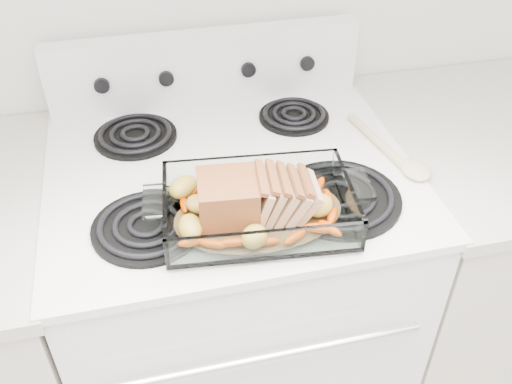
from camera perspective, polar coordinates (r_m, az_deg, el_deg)
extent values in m
cube|color=white|center=(1.56, -2.11, -11.67)|extent=(0.76, 0.65, 0.92)
cylinder|color=silver|center=(1.13, 1.34, -16.16)|extent=(0.61, 0.02, 0.02)
cube|color=white|center=(1.24, -2.61, 2.19)|extent=(0.78, 0.67, 0.02)
cube|color=white|center=(1.43, -5.07, 12.27)|extent=(0.76, 0.06, 0.18)
cylinder|color=black|center=(1.09, -10.81, -3.50)|extent=(0.21, 0.21, 0.01)
cylinder|color=black|center=(1.15, 8.27, -0.60)|extent=(0.25, 0.25, 0.01)
cylinder|color=black|center=(1.35, -11.94, 5.46)|extent=(0.19, 0.19, 0.01)
cylinder|color=black|center=(1.40, 3.81, 7.53)|extent=(0.17, 0.17, 0.01)
cylinder|color=black|center=(1.40, -15.17, 10.31)|extent=(0.04, 0.02, 0.04)
cylinder|color=black|center=(1.40, -8.98, 11.21)|extent=(0.04, 0.02, 0.04)
cylinder|color=black|center=(1.42, -0.80, 12.19)|extent=(0.04, 0.02, 0.04)
cylinder|color=black|center=(1.46, 5.10, 12.75)|extent=(0.04, 0.02, 0.04)
cube|color=beige|center=(1.77, 19.70, -7.40)|extent=(0.55, 0.65, 0.90)
cube|color=beige|center=(1.49, 23.49, 5.20)|extent=(0.58, 0.68, 0.03)
cube|color=silver|center=(1.08, 0.24, -2.46)|extent=(0.35, 0.23, 0.01)
cube|color=silver|center=(0.98, 1.76, -5.13)|extent=(0.35, 0.01, 0.06)
cube|color=silver|center=(1.15, -1.04, 2.38)|extent=(0.35, 0.01, 0.06)
cube|color=silver|center=(1.04, -8.92, -2.45)|extent=(0.01, 0.23, 0.06)
cube|color=silver|center=(1.10, 8.90, 0.23)|extent=(0.01, 0.23, 0.06)
cylinder|color=#4D371A|center=(1.08, 0.24, -2.22)|extent=(0.20, 0.20, 0.00)
cube|color=brown|center=(1.04, -2.78, -0.95)|extent=(0.11, 0.11, 0.09)
cube|color=tan|center=(1.05, 0.52, -0.57)|extent=(0.04, 0.10, 0.08)
cube|color=tan|center=(1.06, 1.61, -0.47)|extent=(0.04, 0.10, 0.08)
cube|color=tan|center=(1.06, 2.68, -0.37)|extent=(0.05, 0.10, 0.07)
cube|color=tan|center=(1.07, 3.74, -0.28)|extent=(0.05, 0.10, 0.07)
cube|color=tan|center=(1.08, 4.79, -0.18)|extent=(0.05, 0.09, 0.07)
ellipsoid|color=#C93D00|center=(1.01, -5.97, -5.53)|extent=(0.05, 0.02, 0.02)
ellipsoid|color=#C93D00|center=(1.05, 6.49, -3.52)|extent=(0.05, 0.02, 0.02)
ellipsoid|color=#C93D00|center=(1.12, 6.87, -0.31)|extent=(0.05, 0.02, 0.02)
ellipsoid|color=#C93D00|center=(1.09, -7.27, -1.81)|extent=(0.05, 0.02, 0.02)
ellipsoid|color=#B08920|center=(1.10, -7.54, -0.29)|extent=(0.05, 0.05, 0.04)
ellipsoid|color=#B08920|center=(1.13, 0.23, 1.13)|extent=(0.05, 0.05, 0.04)
ellipsoid|color=#B08920|center=(1.08, 6.16, -1.23)|extent=(0.05, 0.05, 0.04)
cylinder|color=beige|center=(1.33, 11.89, 5.14)|extent=(0.06, 0.22, 0.02)
ellipsoid|color=beige|center=(1.25, 15.67, 2.16)|extent=(0.06, 0.08, 0.02)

